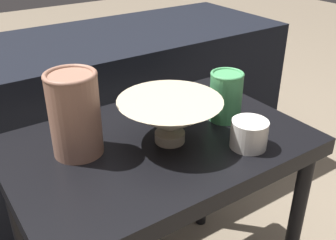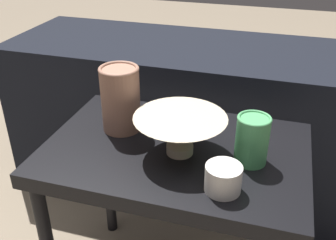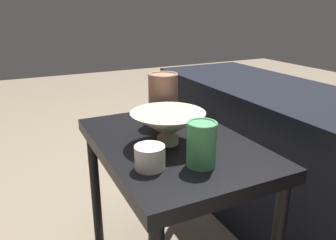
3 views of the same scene
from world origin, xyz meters
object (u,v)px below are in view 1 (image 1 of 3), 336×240
at_px(vase_textured_left, 75,113).
at_px(bowl, 170,117).
at_px(vase_colorful_right, 226,96).
at_px(cup, 249,134).

bearing_deg(vase_textured_left, bowl, -21.24).
distance_m(bowl, vase_colorful_right, 0.17).
xyz_separation_m(bowl, vase_colorful_right, (0.17, 0.01, 0.00)).
bearing_deg(bowl, vase_textured_left, 158.76).
bearing_deg(vase_textured_left, vase_colorful_right, -9.38).
xyz_separation_m(vase_textured_left, vase_colorful_right, (0.35, -0.06, -0.03)).
height_order(vase_textured_left, cup, vase_textured_left).
relative_size(vase_textured_left, cup, 2.25).
bearing_deg(vase_colorful_right, bowl, -175.71).
height_order(bowl, vase_textured_left, vase_textured_left).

